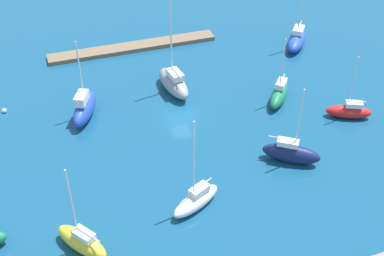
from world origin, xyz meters
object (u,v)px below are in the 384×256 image
at_px(sailboat_yellow_center_basin, 82,241).
at_px(sailboat_gray_west_end, 174,82).
at_px(pier_dock, 133,47).
at_px(mooring_buoy_white, 4,111).
at_px(sailboat_navy_near_pier, 291,153).
at_px(sailboat_red_lone_north, 349,111).
at_px(sailboat_blue_mid_basin, 85,107).
at_px(sailboat_white_along_channel, 196,200).
at_px(sailboat_green_off_beacon, 279,94).
at_px(sailboat_blue_east_end, 297,39).

relative_size(sailboat_yellow_center_basin, sailboat_gray_west_end, 0.69).
height_order(pier_dock, mooring_buoy_white, mooring_buoy_white).
height_order(sailboat_navy_near_pier, sailboat_red_lone_north, sailboat_navy_near_pier).
height_order(sailboat_blue_mid_basin, sailboat_gray_west_end, sailboat_gray_west_end).
bearing_deg(sailboat_gray_west_end, sailboat_white_along_channel, 161.09).
relative_size(sailboat_blue_mid_basin, sailboat_red_lone_north, 1.21).
relative_size(pier_dock, sailboat_navy_near_pier, 2.67).
relative_size(sailboat_white_along_channel, sailboat_gray_west_end, 0.78).
height_order(sailboat_blue_mid_basin, sailboat_white_along_channel, sailboat_white_along_channel).
distance_m(pier_dock, sailboat_yellow_center_basin, 40.05).
bearing_deg(sailboat_green_off_beacon, sailboat_red_lone_north, 88.22).
xyz_separation_m(sailboat_blue_mid_basin, sailboat_navy_near_pier, (-21.15, 16.17, -0.30)).
bearing_deg(sailboat_white_along_channel, sailboat_yellow_center_basin, -17.71).
bearing_deg(sailboat_navy_near_pier, mooring_buoy_white, -178.99).
distance_m(sailboat_gray_west_end, sailboat_blue_east_end, 23.25).
height_order(sailboat_navy_near_pier, sailboat_yellow_center_basin, sailboat_yellow_center_basin).
bearing_deg(sailboat_red_lone_north, sailboat_white_along_channel, 45.25).
xyz_separation_m(sailboat_blue_mid_basin, sailboat_red_lone_north, (-32.35, 10.76, -0.58)).
height_order(pier_dock, sailboat_blue_mid_basin, sailboat_blue_mid_basin).
relative_size(sailboat_blue_east_end, mooring_buoy_white, 20.76).
bearing_deg(sailboat_blue_east_end, sailboat_blue_mid_basin, -37.77).
bearing_deg(pier_dock, sailboat_red_lone_north, 129.62).
distance_m(sailboat_blue_mid_basin, sailboat_red_lone_north, 34.10).
height_order(sailboat_blue_mid_basin, sailboat_blue_east_end, sailboat_blue_east_end).
height_order(sailboat_red_lone_north, sailboat_blue_east_end, sailboat_blue_east_end).
relative_size(sailboat_red_lone_north, sailboat_blue_east_end, 0.68).
relative_size(sailboat_blue_mid_basin, sailboat_white_along_channel, 0.95).
bearing_deg(sailboat_yellow_center_basin, sailboat_navy_near_pier, -114.35).
distance_m(sailboat_blue_mid_basin, sailboat_white_along_channel, 21.37).
bearing_deg(pier_dock, sailboat_green_off_beacon, 126.60).
relative_size(sailboat_red_lone_north, sailboat_yellow_center_basin, 0.88).
distance_m(sailboat_blue_mid_basin, sailboat_navy_near_pier, 26.63).
distance_m(sailboat_red_lone_north, sailboat_yellow_center_basin, 37.55).
bearing_deg(sailboat_green_off_beacon, sailboat_blue_mid_basin, -59.89).
bearing_deg(sailboat_green_off_beacon, pier_dock, -103.17).
distance_m(sailboat_navy_near_pier, sailboat_blue_east_end, 28.36).
height_order(pier_dock, sailboat_yellow_center_basin, sailboat_yellow_center_basin).
relative_size(sailboat_navy_near_pier, sailboat_green_off_beacon, 1.05).
height_order(sailboat_green_off_beacon, sailboat_blue_east_end, sailboat_blue_east_end).
bearing_deg(sailboat_white_along_channel, sailboat_blue_mid_basin, -93.05).
height_order(sailboat_gray_west_end, sailboat_blue_east_end, sailboat_gray_west_end).
bearing_deg(sailboat_red_lone_north, sailboat_blue_mid_basin, 6.51).
bearing_deg(sailboat_blue_mid_basin, sailboat_navy_near_pier, -102.63).
relative_size(pier_dock, sailboat_green_off_beacon, 2.79).
bearing_deg(sailboat_gray_west_end, sailboat_navy_near_pier, -163.33).
xyz_separation_m(sailboat_navy_near_pier, sailboat_yellow_center_basin, (24.80, 5.28, -0.09)).
distance_m(sailboat_blue_mid_basin, sailboat_blue_east_end, 36.03).
relative_size(pier_dock, sailboat_red_lone_north, 2.99).
bearing_deg(sailboat_white_along_channel, sailboat_navy_near_pier, 168.83).
relative_size(sailboat_blue_mid_basin, sailboat_blue_east_end, 0.82).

